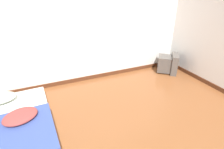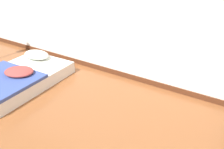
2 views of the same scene
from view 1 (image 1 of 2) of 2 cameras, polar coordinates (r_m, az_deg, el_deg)
wall_back at (r=3.66m, az=-18.38°, el=15.11°), size 8.26×0.08×2.60m
mattress_bed at (r=2.99m, az=-29.72°, el=-14.42°), size 1.13×1.76×0.35m
crt_tv at (r=4.62m, az=17.92°, el=3.43°), size 0.63×0.63×0.47m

